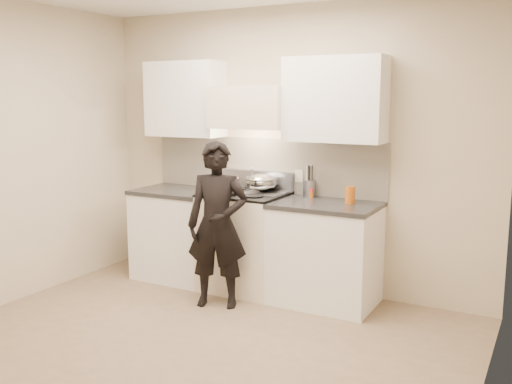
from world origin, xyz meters
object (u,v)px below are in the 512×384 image
at_px(stove, 245,241).
at_px(counter_right, 325,253).
at_px(wok, 261,182).
at_px(utensil_crock, 309,187).
at_px(person, 218,225).

height_order(stove, counter_right, stove).
xyz_separation_m(wok, utensil_crock, (0.44, 0.12, -0.03)).
xyz_separation_m(counter_right, person, (-0.82, -0.51, 0.28)).
height_order(wok, person, person).
relative_size(stove, person, 0.65).
relative_size(stove, utensil_crock, 3.23).
bearing_deg(wok, counter_right, -8.75).
relative_size(counter_right, wok, 2.45).
xyz_separation_m(utensil_crock, person, (-0.55, -0.75, -0.27)).
height_order(utensil_crock, person, person).
xyz_separation_m(stove, wok, (0.12, 0.11, 0.57)).
bearing_deg(person, utensil_crock, 33.56).
height_order(counter_right, person, person).
relative_size(counter_right, person, 0.62).
relative_size(stove, counter_right, 1.04).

